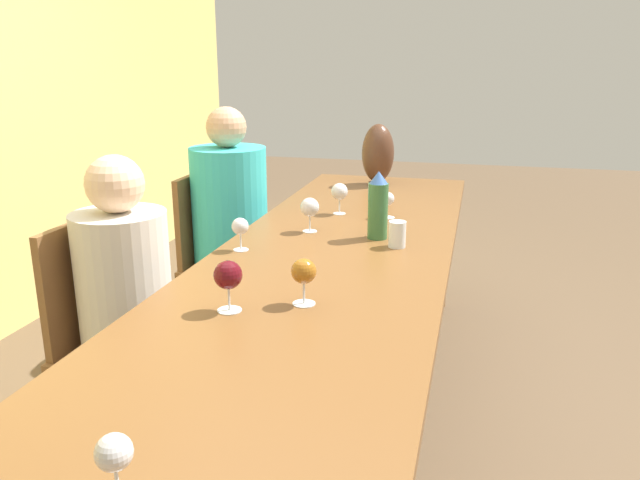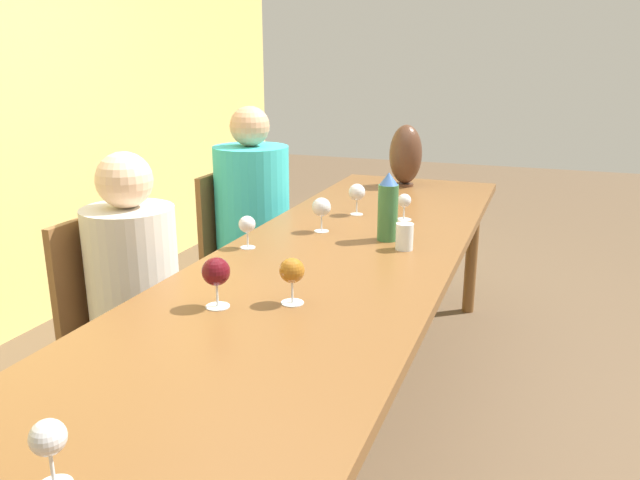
% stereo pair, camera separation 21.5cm
% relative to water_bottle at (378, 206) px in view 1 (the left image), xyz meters
% --- Properties ---
extents(ground_plane, '(14.00, 14.00, 0.00)m').
position_rel_water_bottle_xyz_m(ground_plane, '(-0.22, 0.13, -0.91)').
color(ground_plane, brown).
extents(dining_table, '(3.16, 0.88, 0.77)m').
position_rel_water_bottle_xyz_m(dining_table, '(-0.22, 0.13, -0.20)').
color(dining_table, brown).
rests_on(dining_table, ground_plane).
extents(water_bottle, '(0.08, 0.08, 0.28)m').
position_rel_water_bottle_xyz_m(water_bottle, '(0.00, 0.00, 0.00)').
color(water_bottle, '#336638').
rests_on(water_bottle, dining_table).
extents(water_tumbler, '(0.07, 0.07, 0.10)m').
position_rel_water_bottle_xyz_m(water_tumbler, '(-0.10, -0.09, -0.08)').
color(water_tumbler, silver).
rests_on(water_tumbler, dining_table).
extents(vase, '(0.18, 0.18, 0.35)m').
position_rel_water_bottle_xyz_m(vase, '(1.10, 0.18, 0.05)').
color(vase, '#4C2D1E').
rests_on(vase, dining_table).
extents(wine_glass_0, '(0.06, 0.06, 0.13)m').
position_rel_water_bottle_xyz_m(wine_glass_0, '(-1.66, 0.16, -0.04)').
color(wine_glass_0, silver).
rests_on(wine_glass_0, dining_table).
extents(wine_glass_1, '(0.08, 0.08, 0.14)m').
position_rel_water_bottle_xyz_m(wine_glass_1, '(-0.75, 0.10, -0.03)').
color(wine_glass_1, silver).
rests_on(wine_glass_1, dining_table).
extents(wine_glass_2, '(0.06, 0.06, 0.13)m').
position_rel_water_bottle_xyz_m(wine_glass_2, '(-0.29, 0.48, -0.04)').
color(wine_glass_2, silver).
rests_on(wine_glass_2, dining_table).
extents(wine_glass_3, '(0.08, 0.08, 0.15)m').
position_rel_water_bottle_xyz_m(wine_glass_3, '(-0.86, 0.29, -0.03)').
color(wine_glass_3, silver).
rests_on(wine_glass_3, dining_table).
extents(wine_glass_4, '(0.07, 0.07, 0.12)m').
position_rel_water_bottle_xyz_m(wine_glass_4, '(0.34, 0.01, -0.05)').
color(wine_glass_4, silver).
rests_on(wine_glass_4, dining_table).
extents(wine_glass_5, '(0.08, 0.08, 0.15)m').
position_rel_water_bottle_xyz_m(wine_glass_5, '(0.03, 0.29, -0.03)').
color(wine_glass_5, silver).
rests_on(wine_glass_5, dining_table).
extents(wine_glass_6, '(0.08, 0.08, 0.15)m').
position_rel_water_bottle_xyz_m(wine_glass_6, '(0.36, 0.24, -0.03)').
color(wine_glass_6, silver).
rests_on(wine_glass_6, dining_table).
extents(chair_near, '(0.44, 0.44, 0.90)m').
position_rel_water_bottle_xyz_m(chair_near, '(-0.52, 0.92, -0.43)').
color(chair_near, brown).
rests_on(chair_near, ground_plane).
extents(chair_far, '(0.44, 0.44, 0.90)m').
position_rel_water_bottle_xyz_m(chair_far, '(0.49, 0.92, -0.43)').
color(chair_far, brown).
rests_on(chair_far, ground_plane).
extents(person_near, '(0.34, 0.34, 1.16)m').
position_rel_water_bottle_xyz_m(person_near, '(-0.52, 0.83, -0.29)').
color(person_near, '#2D2D38').
rests_on(person_near, ground_plane).
extents(person_far, '(0.39, 0.39, 1.25)m').
position_rel_water_bottle_xyz_m(person_far, '(0.49, 0.83, -0.25)').
color(person_far, '#2D2D38').
rests_on(person_far, ground_plane).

